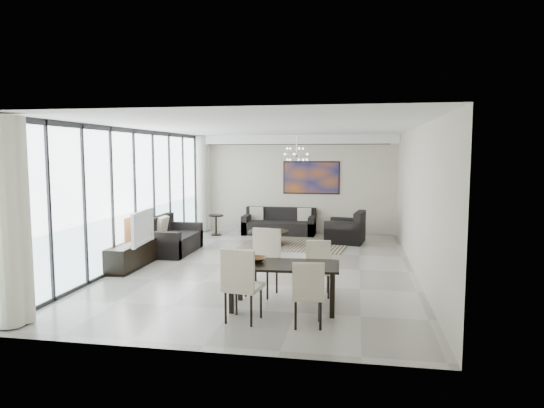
% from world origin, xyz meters
% --- Properties ---
extents(room_shell, '(6.00, 9.00, 2.90)m').
position_xyz_m(room_shell, '(0.46, 0.00, 1.45)').
color(room_shell, '#A8A39B').
rests_on(room_shell, ground).
extents(window_wall, '(0.37, 8.95, 2.90)m').
position_xyz_m(window_wall, '(-2.86, 0.00, 1.47)').
color(window_wall, silver).
rests_on(window_wall, floor).
extents(soffit, '(5.98, 0.40, 0.26)m').
position_xyz_m(soffit, '(0.00, 4.30, 2.77)').
color(soffit, white).
rests_on(soffit, room_shell).
extents(painting, '(1.68, 0.04, 0.98)m').
position_xyz_m(painting, '(0.50, 4.47, 1.65)').
color(painting, '#A14E16').
rests_on(painting, room_shell).
extents(chandelier, '(0.66, 0.66, 0.71)m').
position_xyz_m(chandelier, '(0.30, 2.50, 2.35)').
color(chandelier, silver).
rests_on(chandelier, room_shell).
extents(rug, '(2.89, 2.36, 0.01)m').
position_xyz_m(rug, '(0.32, 2.60, 0.01)').
color(rug, black).
rests_on(rug, floor).
extents(coffee_table, '(1.06, 1.06, 0.37)m').
position_xyz_m(coffee_table, '(-0.39, 2.33, 0.21)').
color(coffee_table, black).
rests_on(coffee_table, floor).
extents(bowl_coffee, '(0.25, 0.25, 0.07)m').
position_xyz_m(bowl_coffee, '(-0.46, 2.34, 0.41)').
color(bowl_coffee, brown).
rests_on(bowl_coffee, coffee_table).
extents(sofa_main, '(2.11, 0.86, 0.77)m').
position_xyz_m(sofa_main, '(-0.39, 4.07, 0.26)').
color(sofa_main, black).
rests_on(sofa_main, floor).
extents(loveseat, '(0.97, 1.72, 0.86)m').
position_xyz_m(loveseat, '(-2.55, 1.00, 0.29)').
color(loveseat, black).
rests_on(loveseat, floor).
extents(armchair, '(1.09, 1.13, 0.84)m').
position_xyz_m(armchair, '(1.59, 3.04, 0.29)').
color(armchair, black).
rests_on(armchair, floor).
extents(side_table, '(0.43, 0.43, 0.60)m').
position_xyz_m(side_table, '(-2.17, 3.56, 0.40)').
color(side_table, black).
rests_on(side_table, floor).
extents(tv_console, '(0.46, 1.64, 0.51)m').
position_xyz_m(tv_console, '(-2.76, -0.60, 0.26)').
color(tv_console, black).
rests_on(tv_console, floor).
extents(television, '(0.28, 1.21, 0.69)m').
position_xyz_m(television, '(-2.60, -0.66, 0.86)').
color(television, gray).
rests_on(television, tv_console).
extents(dining_table, '(1.70, 0.90, 0.70)m').
position_xyz_m(dining_table, '(0.76, -2.71, 0.61)').
color(dining_table, black).
rests_on(dining_table, floor).
extents(dining_chair_sw, '(0.56, 0.56, 1.06)m').
position_xyz_m(dining_chair_sw, '(0.26, -3.46, 0.61)').
color(dining_chair_sw, beige).
rests_on(dining_chair_sw, floor).
extents(dining_chair_se, '(0.48, 0.48, 0.93)m').
position_xyz_m(dining_chair_se, '(1.21, -3.48, 0.53)').
color(dining_chair_se, beige).
rests_on(dining_chair_se, floor).
extents(dining_chair_nw, '(0.61, 0.61, 1.10)m').
position_xyz_m(dining_chair_nw, '(0.31, -1.96, 0.63)').
color(dining_chair_nw, beige).
rests_on(dining_chair_nw, floor).
extents(dining_chair_ne, '(0.46, 0.46, 0.90)m').
position_xyz_m(dining_chair_ne, '(1.22, -1.86, 0.52)').
color(dining_chair_ne, beige).
rests_on(dining_chair_ne, floor).
extents(bowl_dining, '(0.34, 0.34, 0.08)m').
position_xyz_m(bowl_dining, '(0.31, -2.68, 0.74)').
color(bowl_dining, brown).
rests_on(bowl_dining, dining_table).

